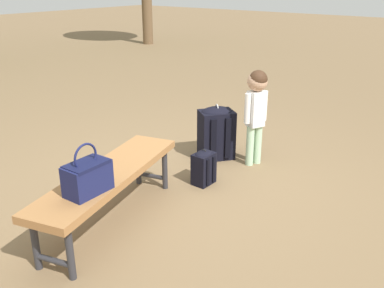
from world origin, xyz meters
TOP-DOWN VIEW (x-y plane):
  - ground_plane at (0.00, 0.00)m, footprint 40.00×40.00m
  - park_bench at (-0.83, 0.03)m, footprint 1.65×0.81m
  - handbag at (-1.15, -0.13)m, footprint 0.33×0.19m
  - child_standing at (0.88, -0.28)m, footprint 0.25×0.20m
  - backpack_large at (0.79, 0.13)m, footprint 0.44×0.42m
  - backpack_small at (0.18, -0.14)m, footprint 0.21×0.19m

SIDE VIEW (x-z plane):
  - ground_plane at x=0.00m, z-range 0.00..0.00m
  - backpack_small at x=0.18m, z-range 0.00..0.35m
  - backpack_large at x=0.79m, z-range 0.00..0.60m
  - park_bench at x=-0.83m, z-range 0.17..0.62m
  - handbag at x=-1.15m, z-range 0.39..0.76m
  - child_standing at x=0.88m, z-range 0.17..1.17m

